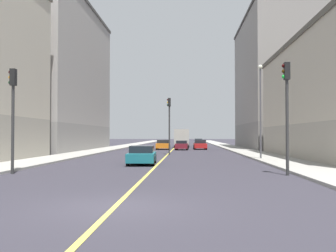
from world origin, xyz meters
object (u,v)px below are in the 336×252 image
(car_green, at_px, (184,143))
(car_maroon, at_px, (182,145))
(traffic_light_median_far, at_px, (169,118))
(car_orange, at_px, (163,145))
(traffic_light_right_near, at_px, (13,105))
(car_silver, at_px, (198,142))
(car_teal, at_px, (142,155))
(car_red, at_px, (200,145))
(street_lamp_left_near, at_px, (260,102))
(building_right_midblock, at_px, (51,78))
(box_truck, at_px, (182,138))
(traffic_light_left_near, at_px, (287,102))
(building_left_mid, at_px, (279,83))

(car_green, distance_m, car_maroon, 18.64)
(traffic_light_median_far, bearing_deg, car_orange, 96.04)
(traffic_light_right_near, bearing_deg, car_maroon, 75.73)
(car_silver, bearing_deg, car_teal, -95.91)
(car_green, height_order, car_red, car_red)
(street_lamp_left_near, xyz_separation_m, car_teal, (-9.33, -5.33, -4.19))
(building_right_midblock, distance_m, car_teal, 30.07)
(traffic_light_right_near, xyz_separation_m, car_green, (8.67, 52.34, -3.00))
(box_truck, bearing_deg, street_lamp_left_near, -77.51)
(building_right_midblock, xyz_separation_m, traffic_light_left_near, (23.75, -30.92, -6.16))
(car_teal, distance_m, box_truck, 37.13)
(traffic_light_median_far, height_order, car_silver, traffic_light_median_far)
(car_green, height_order, box_truck, box_truck)
(car_teal, relative_size, car_red, 0.99)
(traffic_light_median_far, distance_m, box_truck, 23.90)
(building_left_mid, bearing_deg, car_orange, -164.65)
(traffic_light_left_near, distance_m, car_teal, 11.22)
(street_lamp_left_near, xyz_separation_m, car_maroon, (-6.88, 21.54, -4.19))
(building_left_mid, distance_m, car_red, 16.37)
(traffic_light_left_near, height_order, street_lamp_left_near, street_lamp_left_near)
(street_lamp_left_near, relative_size, car_silver, 1.89)
(car_orange, bearing_deg, car_silver, 77.10)
(building_left_mid, distance_m, car_green, 21.67)
(building_left_mid, height_order, car_orange, building_left_mid)
(traffic_light_right_near, distance_m, street_lamp_left_near, 19.71)
(car_orange, bearing_deg, traffic_light_left_near, -76.25)
(car_teal, distance_m, car_maroon, 26.97)
(car_maroon, height_order, car_red, car_red)
(street_lamp_left_near, bearing_deg, traffic_light_median_far, 135.27)
(car_teal, bearing_deg, box_truck, 86.45)
(traffic_light_left_near, relative_size, car_orange, 1.40)
(traffic_light_left_near, height_order, car_orange, traffic_light_left_near)
(building_right_midblock, relative_size, box_truck, 3.57)
(building_left_mid, xyz_separation_m, traffic_light_right_near, (-23.78, -40.11, -6.58))
(street_lamp_left_near, xyz_separation_m, car_orange, (-9.62, 23.01, -4.16))
(car_maroon, height_order, box_truck, box_truck)
(building_right_midblock, xyz_separation_m, car_maroon, (17.88, 2.79, -9.29))
(traffic_light_right_near, height_order, street_lamp_left_near, street_lamp_left_near)
(traffic_light_left_near, height_order, car_maroon, traffic_light_left_near)
(building_left_mid, bearing_deg, car_silver, 120.04)
(traffic_light_median_far, height_order, box_truck, traffic_light_median_far)
(street_lamp_left_near, relative_size, car_red, 1.84)
(car_green, distance_m, car_silver, 9.13)
(traffic_light_left_near, distance_m, car_green, 52.75)
(car_red, bearing_deg, street_lamp_left_near, -79.82)
(building_right_midblock, height_order, traffic_light_left_near, building_right_midblock)
(car_green, bearing_deg, building_left_mid, -39.01)
(street_lamp_left_near, xyz_separation_m, car_red, (-4.24, 23.62, -4.15))
(building_right_midblock, bearing_deg, traffic_light_right_near, -73.24)
(traffic_light_median_far, xyz_separation_m, box_truck, (1.00, 23.77, -2.27))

